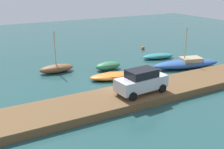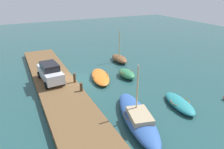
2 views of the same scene
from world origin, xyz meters
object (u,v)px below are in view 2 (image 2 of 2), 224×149
rowboat_brown (119,59)px  parked_car (50,72)px  mooring_post_west (75,78)px  mooring_post_mid_west (81,87)px  rowboat_teal (180,103)px  motorboat_orange (100,77)px  sailboat_blue (137,117)px  dinghy_green (127,74)px

rowboat_brown → parked_car: (3.56, -9.42, 1.08)m
mooring_post_west → mooring_post_mid_west: mooring_post_west is taller
mooring_post_west → rowboat_teal: bearing=43.0°
motorboat_orange → mooring_post_mid_west: (2.72, -2.97, 0.64)m
rowboat_brown → sailboat_blue: bearing=-20.7°
rowboat_brown → sailboat_blue: size_ratio=0.55×
motorboat_orange → dinghy_green: 2.88m
rowboat_teal → sailboat_blue: bearing=-74.3°
dinghy_green → rowboat_teal: size_ratio=0.68×
rowboat_teal → dinghy_green: bearing=-161.7°
rowboat_brown → parked_car: size_ratio=1.00×
motorboat_orange → mooring_post_mid_west: mooring_post_mid_west is taller
mooring_post_mid_west → motorboat_orange: bearing=132.5°
dinghy_green → sailboat_blue: bearing=-23.2°
rowboat_brown → sailboat_blue: 13.30m
dinghy_green → mooring_post_west: (-0.05, -5.74, 0.62)m
motorboat_orange → rowboat_teal: motorboat_orange is taller
rowboat_teal → mooring_post_west: mooring_post_west is taller
dinghy_green → rowboat_teal: 7.15m
motorboat_orange → dinghy_green: bearing=88.4°
mooring_post_west → mooring_post_mid_west: size_ratio=1.24×
rowboat_teal → parked_car: size_ratio=0.98×
parked_car → dinghy_green: bearing=76.3°
motorboat_orange → mooring_post_mid_west: bearing=-33.5°
dinghy_green → mooring_post_mid_west: mooring_post_mid_west is taller
rowboat_teal → mooring_post_west: size_ratio=4.31×
motorboat_orange → parked_car: bearing=-81.9°
rowboat_brown → mooring_post_mid_west: rowboat_brown is taller
mooring_post_west → parked_car: size_ratio=0.23×
sailboat_blue → rowboat_brown: bearing=171.5°
rowboat_brown → mooring_post_west: 8.85m
sailboat_blue → dinghy_green: bearing=169.4°
rowboat_teal → sailboat_blue: sailboat_blue is taller
mooring_post_west → rowboat_brown: bearing=122.9°
motorboat_orange → rowboat_brown: 6.03m
dinghy_green → parked_car: 7.93m
dinghy_green → sailboat_blue: 8.18m
rowboat_brown → mooring_post_mid_west: size_ratio=5.47×
dinghy_green → rowboat_brown: bearing=162.2°
rowboat_teal → sailboat_blue: 4.32m
dinghy_green → sailboat_blue: size_ratio=0.36×
dinghy_green → mooring_post_mid_west: bearing=-70.0°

